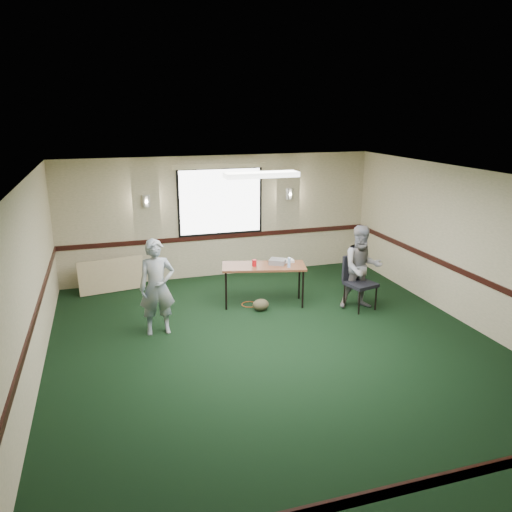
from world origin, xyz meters
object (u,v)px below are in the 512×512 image
object	(u,v)px
person_right	(362,267)
projector	(277,262)
conference_chair	(357,278)
person_left	(157,287)
folding_table	(264,268)

from	to	relation	value
person_right	projector	bearing A→B (deg)	164.83
conference_chair	person_right	world-z (taller)	person_right
conference_chair	person_right	bearing A→B (deg)	-48.29
person_left	person_right	xyz separation A→B (m)	(3.79, 0.01, -0.01)
folding_table	conference_chair	bearing A→B (deg)	-7.92
folding_table	person_left	distance (m)	2.21
folding_table	person_right	bearing A→B (deg)	-8.39
folding_table	person_left	bearing A→B (deg)	-147.18
person_left	person_right	distance (m)	3.79
conference_chair	person_left	size ratio (longest dim) A/B	0.62
projector	folding_table	bearing A→B (deg)	-148.91
conference_chair	person_right	distance (m)	0.22
person_left	person_right	world-z (taller)	person_left
projector	person_left	xyz separation A→B (m)	(-2.36, -0.71, -0.02)
projector	person_right	world-z (taller)	person_right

